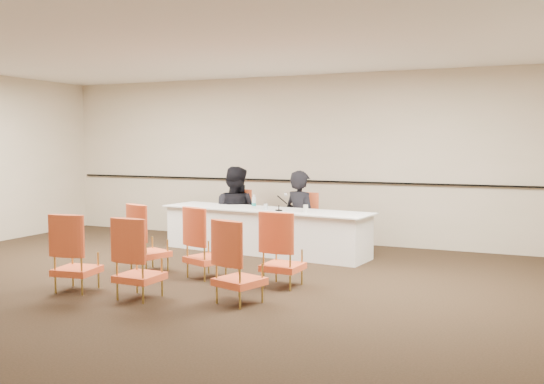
{
  "coord_description": "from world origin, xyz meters",
  "views": [
    {
      "loc": [
        3.92,
        -6.3,
        1.79
      ],
      "look_at": [
        0.02,
        2.6,
        1.0
      ],
      "focal_mm": 40.0,
      "sensor_mm": 36.0,
      "label": 1
    }
  ],
  "objects_px": {
    "panelist_second": "(234,217)",
    "aud_chair_front_mid": "(206,242)",
    "panelist_main_chair": "(300,222)",
    "water_bottle": "(254,201)",
    "drinking_glass": "(266,207)",
    "aud_chair_back_left": "(77,252)",
    "aud_chair_back_right": "(240,261)",
    "aud_chair_back_mid": "(139,258)",
    "coffee_cup": "(306,209)",
    "panelist_second_chair": "(234,217)",
    "aud_chair_front_right": "(283,249)",
    "aud_chair_front_left": "(149,238)",
    "microphone": "(279,202)",
    "panel_table": "(265,231)",
    "panelist_main": "(300,223)"
  },
  "relations": [
    {
      "from": "panelist_second",
      "to": "aud_chair_front_mid",
      "type": "bearing_deg",
      "value": 107.03
    },
    {
      "from": "panelist_main_chair",
      "to": "water_bottle",
      "type": "height_order",
      "value": "panelist_main_chair"
    },
    {
      "from": "drinking_glass",
      "to": "aud_chair_back_left",
      "type": "distance_m",
      "value": 3.29
    },
    {
      "from": "aud_chair_back_left",
      "to": "aud_chair_back_right",
      "type": "relative_size",
      "value": 1.0
    },
    {
      "from": "panelist_main_chair",
      "to": "aud_chair_back_mid",
      "type": "xyz_separation_m",
      "value": [
        -0.56,
        -3.71,
        0.0
      ]
    },
    {
      "from": "panelist_main_chair",
      "to": "coffee_cup",
      "type": "distance_m",
      "value": 0.84
    },
    {
      "from": "panelist_second",
      "to": "aud_chair_back_left",
      "type": "height_order",
      "value": "panelist_second"
    },
    {
      "from": "panelist_second",
      "to": "aud_chair_back_mid",
      "type": "bearing_deg",
      "value": 98.63
    },
    {
      "from": "panelist_main_chair",
      "to": "coffee_cup",
      "type": "xyz_separation_m",
      "value": [
        0.35,
        -0.7,
        0.3
      ]
    },
    {
      "from": "coffee_cup",
      "to": "aud_chair_back_right",
      "type": "xyz_separation_m",
      "value": [
        0.24,
        -2.74,
        -0.3
      ]
    },
    {
      "from": "panelist_second_chair",
      "to": "aud_chair_front_right",
      "type": "distance_m",
      "value": 3.36
    },
    {
      "from": "aud_chair_front_right",
      "to": "aud_chair_front_left",
      "type": "bearing_deg",
      "value": -179.55
    },
    {
      "from": "panelist_second",
      "to": "aud_chair_back_mid",
      "type": "distance_m",
      "value": 3.94
    },
    {
      "from": "panelist_main_chair",
      "to": "panelist_second_chair",
      "type": "relative_size",
      "value": 1.0
    },
    {
      "from": "panelist_second",
      "to": "aud_chair_front_left",
      "type": "distance_m",
      "value": 2.59
    },
    {
      "from": "panelist_second_chair",
      "to": "drinking_glass",
      "type": "xyz_separation_m",
      "value": [
        0.96,
        -0.78,
        0.29
      ]
    },
    {
      "from": "aud_chair_back_mid",
      "to": "panelist_second",
      "type": "bearing_deg",
      "value": 102.64
    },
    {
      "from": "microphone",
      "to": "panel_table",
      "type": "bearing_deg",
      "value": 175.86
    },
    {
      "from": "panelist_second_chair",
      "to": "aud_chair_front_right",
      "type": "height_order",
      "value": "same"
    },
    {
      "from": "microphone",
      "to": "aud_chair_back_left",
      "type": "height_order",
      "value": "microphone"
    },
    {
      "from": "panelist_main",
      "to": "panelist_second",
      "type": "xyz_separation_m",
      "value": [
        -1.32,
        0.16,
        0.01
      ]
    },
    {
      "from": "aud_chair_front_right",
      "to": "aud_chair_back_mid",
      "type": "distance_m",
      "value": 1.76
    },
    {
      "from": "coffee_cup",
      "to": "aud_chair_front_left",
      "type": "distance_m",
      "value": 2.43
    },
    {
      "from": "panelist_main_chair",
      "to": "aud_chair_back_left",
      "type": "relative_size",
      "value": 1.0
    },
    {
      "from": "microphone",
      "to": "aud_chair_back_right",
      "type": "xyz_separation_m",
      "value": [
        0.7,
        -2.76,
        -0.39
      ]
    },
    {
      "from": "microphone",
      "to": "aud_chair_front_mid",
      "type": "relative_size",
      "value": 0.3
    },
    {
      "from": "water_bottle",
      "to": "coffee_cup",
      "type": "relative_size",
      "value": 1.91
    },
    {
      "from": "panelist_main",
      "to": "aud_chair_back_mid",
      "type": "distance_m",
      "value": 3.75
    },
    {
      "from": "panelist_main",
      "to": "microphone",
      "type": "distance_m",
      "value": 0.8
    },
    {
      "from": "drinking_glass",
      "to": "aud_chair_front_left",
      "type": "bearing_deg",
      "value": -118.0
    },
    {
      "from": "panelist_second_chair",
      "to": "microphone",
      "type": "relative_size",
      "value": 3.36
    },
    {
      "from": "water_bottle",
      "to": "aud_chair_front_right",
      "type": "xyz_separation_m",
      "value": [
        1.35,
        -2.01,
        -0.36
      ]
    },
    {
      "from": "aud_chair_front_left",
      "to": "aud_chair_front_mid",
      "type": "distance_m",
      "value": 0.93
    },
    {
      "from": "water_bottle",
      "to": "drinking_glass",
      "type": "height_order",
      "value": "water_bottle"
    },
    {
      "from": "panel_table",
      "to": "water_bottle",
      "type": "xyz_separation_m",
      "value": [
        -0.19,
        -0.0,
        0.47
      ]
    },
    {
      "from": "coffee_cup",
      "to": "aud_chair_back_right",
      "type": "relative_size",
      "value": 0.12
    },
    {
      "from": "panelist_second_chair",
      "to": "microphone",
      "type": "distance_m",
      "value": 1.52
    },
    {
      "from": "panelist_main_chair",
      "to": "aud_chair_back_mid",
      "type": "height_order",
      "value": "same"
    },
    {
      "from": "panelist_main_chair",
      "to": "aud_chair_back_right",
      "type": "bearing_deg",
      "value": -73.41
    },
    {
      "from": "panelist_second_chair",
      "to": "panelist_second",
      "type": "bearing_deg",
      "value": 0.0
    },
    {
      "from": "aud_chair_front_left",
      "to": "aud_chair_back_right",
      "type": "xyz_separation_m",
      "value": [
        1.91,
        -1.0,
        0.0
      ]
    },
    {
      "from": "panelist_second",
      "to": "aud_chair_back_left",
      "type": "relative_size",
      "value": 1.91
    },
    {
      "from": "panelist_second",
      "to": "aud_chair_back_mid",
      "type": "height_order",
      "value": "panelist_second"
    },
    {
      "from": "panelist_main",
      "to": "aud_chair_back_right",
      "type": "relative_size",
      "value": 1.85
    },
    {
      "from": "panelist_main",
      "to": "aud_chair_back_left",
      "type": "distance_m",
      "value": 3.99
    },
    {
      "from": "microphone",
      "to": "aud_chair_front_left",
      "type": "xyz_separation_m",
      "value": [
        -1.21,
        -1.76,
        -0.39
      ]
    },
    {
      "from": "panelist_main",
      "to": "panelist_main_chair",
      "type": "height_order",
      "value": "panelist_main"
    },
    {
      "from": "aud_chair_front_right",
      "to": "aud_chair_back_mid",
      "type": "xyz_separation_m",
      "value": [
        -1.29,
        -1.2,
        0.0
      ]
    },
    {
      "from": "drinking_glass",
      "to": "aud_chair_front_mid",
      "type": "relative_size",
      "value": 0.11
    },
    {
      "from": "microphone",
      "to": "water_bottle",
      "type": "height_order",
      "value": "microphone"
    }
  ]
}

